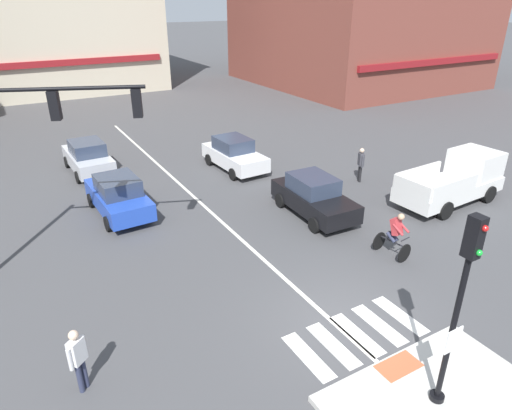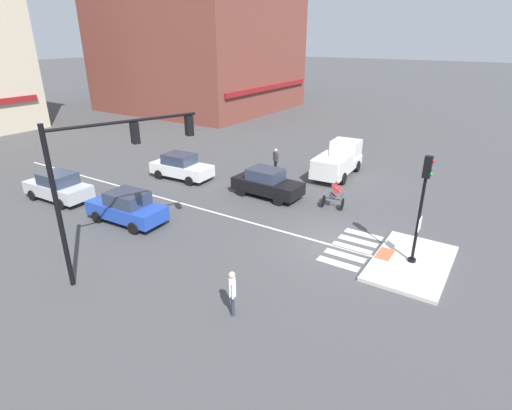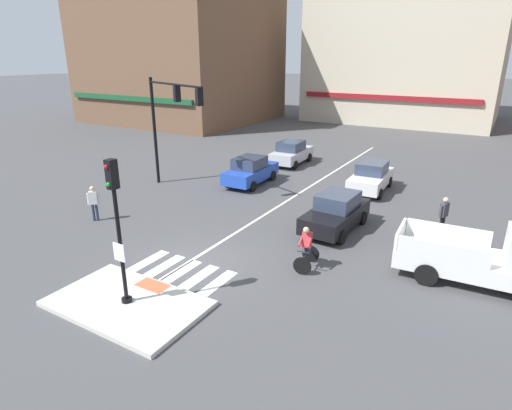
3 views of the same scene
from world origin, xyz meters
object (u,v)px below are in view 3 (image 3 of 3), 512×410
object	(u,v)px
car_white_eastbound_far	(371,177)
pickup_truck_white_cross_right	(493,259)
signal_pole	(117,220)
car_blue_westbound_far	(251,171)
pedestrian_at_curb_left	(94,201)
car_black_eastbound_mid	(336,212)
pedestrian_waiting_far_side	(444,213)
cyclist	(307,247)
car_silver_westbound_distant	(291,153)
traffic_light_mast	(168,113)

from	to	relation	value
car_white_eastbound_far	pickup_truck_white_cross_right	xyz separation A→B (m)	(6.48, -8.32, 0.17)
signal_pole	car_blue_westbound_far	distance (m)	13.64
pedestrian_at_curb_left	signal_pole	bearing A→B (deg)	-33.00
car_black_eastbound_mid	car_blue_westbound_far	bearing A→B (deg)	149.67
car_white_eastbound_far	pedestrian_at_curb_left	xyz separation A→B (m)	(-9.61, -11.07, 0.17)
car_black_eastbound_mid	pedestrian_waiting_far_side	xyz separation A→B (m)	(4.10, 1.81, 0.17)
pedestrian_waiting_far_side	cyclist	bearing A→B (deg)	-122.40
pedestrian_at_curb_left	car_blue_westbound_far	bearing A→B (deg)	70.44
signal_pole	pedestrian_at_curb_left	xyz separation A→B (m)	(-6.62, 4.30, -1.86)
cyclist	pedestrian_waiting_far_side	xyz separation A→B (m)	(3.70, 5.83, 0.11)
car_silver_westbound_distant	traffic_light_mast	bearing A→B (deg)	-109.65
car_silver_westbound_distant	pedestrian_at_curb_left	distance (m)	14.65
car_white_eastbound_far	pickup_truck_white_cross_right	world-z (taller)	pickup_truck_white_cross_right
cyclist	pedestrian_at_curb_left	bearing A→B (deg)	-176.10
signal_pole	car_blue_westbound_far	bearing A→B (deg)	105.11
car_white_eastbound_far	cyclist	world-z (taller)	cyclist
pickup_truck_white_cross_right	pedestrian_waiting_far_side	bearing A→B (deg)	118.43
pickup_truck_white_cross_right	pedestrian_waiting_far_side	distance (m)	4.30
car_blue_westbound_far	pedestrian_waiting_far_side	bearing A→B (deg)	-11.32
car_white_eastbound_far	car_blue_westbound_far	world-z (taller)	same
car_blue_westbound_far	cyclist	distance (m)	10.81
car_black_eastbound_mid	pickup_truck_white_cross_right	xyz separation A→B (m)	(6.15, -1.97, 0.17)
signal_pole	traffic_light_mast	distance (m)	11.97
signal_pole	car_white_eastbound_far	bearing A→B (deg)	78.97
traffic_light_mast	car_white_eastbound_far	xyz separation A→B (m)	(9.75, 5.59, -3.49)
car_white_eastbound_far	pickup_truck_white_cross_right	distance (m)	10.55
pickup_truck_white_cross_right	pedestrian_at_curb_left	size ratio (longest dim) A/B	3.11
traffic_light_mast	car_white_eastbound_far	bearing A→B (deg)	29.83
car_black_eastbound_mid	pedestrian_waiting_far_side	bearing A→B (deg)	23.80
car_blue_westbound_far	cyclist	bearing A→B (deg)	-47.90
car_blue_westbound_far	pickup_truck_white_cross_right	bearing A→B (deg)	-24.69
car_black_eastbound_mid	car_white_eastbound_far	world-z (taller)	same
car_black_eastbound_mid	car_white_eastbound_far	xyz separation A→B (m)	(-0.33, 6.35, 0.00)
pedestrian_at_curb_left	car_black_eastbound_mid	bearing A→B (deg)	25.41
traffic_light_mast	pedestrian_waiting_far_side	world-z (taller)	traffic_light_mast
car_silver_westbound_distant	cyclist	bearing A→B (deg)	-61.76
traffic_light_mast	cyclist	world-z (taller)	traffic_light_mast
car_black_eastbound_mid	car_blue_westbound_far	world-z (taller)	same
cyclist	pedestrian_waiting_far_side	world-z (taller)	cyclist
pedestrian_waiting_far_side	car_black_eastbound_mid	bearing A→B (deg)	-156.20
traffic_light_mast	car_blue_westbound_far	bearing A→B (deg)	45.02
car_blue_westbound_far	traffic_light_mast	bearing A→B (deg)	-134.98
car_white_eastbound_far	pedestrian_waiting_far_side	size ratio (longest dim) A/B	2.50
pickup_truck_white_cross_right	signal_pole	bearing A→B (deg)	-143.35
car_blue_westbound_far	car_silver_westbound_distant	bearing A→B (deg)	90.80
car_silver_westbound_distant	car_black_eastbound_mid	bearing A→B (deg)	-54.27
car_silver_westbound_distant	cyclist	distance (m)	15.48
car_black_eastbound_mid	pedestrian_waiting_far_side	size ratio (longest dim) A/B	2.49
car_white_eastbound_far	car_black_eastbound_mid	bearing A→B (deg)	-87.03
traffic_light_mast	pedestrian_waiting_far_side	distance (m)	14.61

